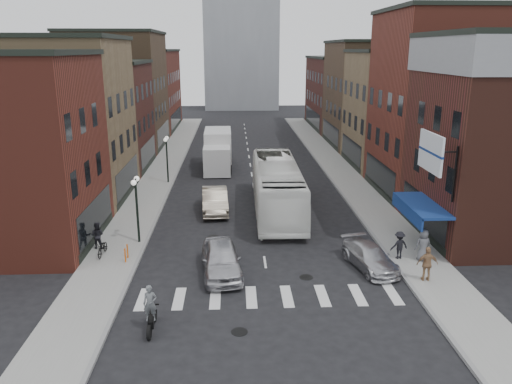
% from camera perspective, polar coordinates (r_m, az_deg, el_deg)
% --- Properties ---
extents(ground, '(160.00, 160.00, 0.00)m').
position_cam_1_polar(ground, '(26.86, 1.16, -8.88)').
color(ground, black).
rests_on(ground, ground).
extents(sidewalk_left, '(3.00, 74.00, 0.15)m').
position_cam_1_polar(sidewalk_left, '(48.14, -10.71, 2.25)').
color(sidewalk_left, gray).
rests_on(sidewalk_left, ground).
extents(sidewalk_right, '(3.00, 74.00, 0.15)m').
position_cam_1_polar(sidewalk_right, '(48.72, 9.51, 2.48)').
color(sidewalk_right, gray).
rests_on(sidewalk_right, ground).
extents(curb_left, '(0.20, 74.00, 0.16)m').
position_cam_1_polar(curb_left, '(47.97, -8.93, 2.20)').
color(curb_left, gray).
rests_on(curb_left, ground).
extents(curb_right, '(0.20, 74.00, 0.16)m').
position_cam_1_polar(curb_right, '(48.44, 7.77, 2.38)').
color(curb_right, gray).
rests_on(curb_right, ground).
extents(crosswalk_stripes, '(12.00, 2.20, 0.01)m').
position_cam_1_polar(crosswalk_stripes, '(24.18, 1.63, -11.87)').
color(crosswalk_stripes, silver).
rests_on(crosswalk_stripes, ground).
extents(bldg_left_near, '(10.30, 9.20, 11.30)m').
position_cam_1_polar(bldg_left_near, '(32.26, -27.07, 4.16)').
color(bldg_left_near, maroon).
rests_on(bldg_left_near, ground).
extents(bldg_left_mid_a, '(10.30, 10.20, 12.30)m').
position_cam_1_polar(bldg_left_mid_a, '(40.90, -21.82, 7.65)').
color(bldg_left_mid_a, olive).
rests_on(bldg_left_mid_a, ground).
extents(bldg_left_mid_b, '(10.30, 10.20, 10.30)m').
position_cam_1_polar(bldg_left_mid_b, '(50.50, -18.09, 8.25)').
color(bldg_left_mid_b, '#49221A').
rests_on(bldg_left_mid_b, ground).
extents(bldg_left_far_a, '(10.30, 12.20, 13.30)m').
position_cam_1_polar(bldg_left_far_a, '(60.97, -15.52, 11.09)').
color(bldg_left_far_a, '#503C28').
rests_on(bldg_left_far_a, ground).
extents(bldg_left_far_b, '(10.30, 16.20, 11.30)m').
position_cam_1_polar(bldg_left_far_b, '(74.73, -13.12, 11.29)').
color(bldg_left_far_b, maroon).
rests_on(bldg_left_far_b, ground).
extents(bldg_right_corner, '(10.30, 9.20, 12.30)m').
position_cam_1_polar(bldg_right_corner, '(33.66, 27.20, 5.44)').
color(bldg_right_corner, '#49221A').
rests_on(bldg_right_corner, ground).
extents(bldg_right_mid_a, '(10.30, 10.20, 14.30)m').
position_cam_1_polar(bldg_right_mid_a, '(41.97, 21.07, 9.29)').
color(bldg_right_mid_a, maroon).
rests_on(bldg_right_mid_a, ground).
extents(bldg_right_mid_b, '(10.30, 10.20, 11.30)m').
position_cam_1_polar(bldg_right_mid_b, '(51.40, 16.53, 9.06)').
color(bldg_right_mid_b, olive).
rests_on(bldg_right_mid_b, ground).
extents(bldg_right_far_a, '(10.30, 12.20, 12.30)m').
position_cam_1_polar(bldg_right_far_a, '(61.81, 13.29, 10.83)').
color(bldg_right_far_a, '#503C28').
rests_on(bldg_right_far_a, ground).
extents(bldg_right_far_b, '(10.30, 16.20, 10.30)m').
position_cam_1_polar(bldg_right_far_b, '(75.42, 10.37, 11.10)').
color(bldg_right_far_b, '#49221A').
rests_on(bldg_right_far_b, ground).
extents(awning_blue, '(1.80, 5.00, 0.78)m').
position_cam_1_polar(awning_blue, '(30.09, 18.10, -1.56)').
color(awning_blue, navy).
rests_on(awning_blue, ground).
extents(billboard_sign, '(1.52, 3.00, 3.70)m').
position_cam_1_polar(billboard_sign, '(27.32, 19.49, 4.18)').
color(billboard_sign, black).
rests_on(billboard_sign, ground).
extents(streetlamp_near, '(0.32, 1.22, 4.11)m').
position_cam_1_polar(streetlamp_near, '(30.09, -13.52, -0.64)').
color(streetlamp_near, black).
rests_on(streetlamp_near, ground).
extents(streetlamp_far, '(0.32, 1.22, 4.11)m').
position_cam_1_polar(streetlamp_far, '(43.52, -10.17, 4.65)').
color(streetlamp_far, black).
rests_on(streetlamp_far, ground).
extents(bike_rack, '(0.08, 0.68, 0.80)m').
position_cam_1_polar(bike_rack, '(28.41, -14.60, -6.78)').
color(bike_rack, '#D8590C').
rests_on(bike_rack, sidewalk_left).
extents(box_truck, '(2.66, 8.39, 3.64)m').
position_cam_1_polar(box_truck, '(48.75, -4.39, 4.73)').
color(box_truck, silver).
rests_on(box_truck, ground).
extents(motorcycle_rider, '(0.60, 2.03, 2.06)m').
position_cam_1_polar(motorcycle_rider, '(21.55, -11.94, -13.05)').
color(motorcycle_rider, black).
rests_on(motorcycle_rider, ground).
extents(transit_bus, '(3.27, 13.25, 3.68)m').
position_cam_1_polar(transit_bus, '(35.68, 2.40, 0.62)').
color(transit_bus, white).
rests_on(transit_bus, ground).
extents(sedan_left_near, '(2.45, 5.03, 1.65)m').
position_cam_1_polar(sedan_left_near, '(26.14, -4.01, -7.66)').
color(sedan_left_near, '#BABABF').
rests_on(sedan_left_near, ground).
extents(sedan_left_far, '(2.09, 5.18, 1.67)m').
position_cam_1_polar(sedan_left_far, '(35.94, -4.72, -0.97)').
color(sedan_left_far, '#B8AA95').
rests_on(sedan_left_far, ground).
extents(curb_car, '(2.70, 4.60, 1.25)m').
position_cam_1_polar(curb_car, '(27.51, 12.88, -7.26)').
color(curb_car, silver).
rests_on(curb_car, ground).
extents(parked_bicycle, '(0.62, 1.67, 0.87)m').
position_cam_1_polar(parked_bicycle, '(29.41, -17.13, -6.12)').
color(parked_bicycle, black).
rests_on(parked_bicycle, sidewalk_left).
extents(ped_left_solo, '(0.83, 0.55, 1.59)m').
position_cam_1_polar(ped_left_solo, '(30.36, -17.68, -4.73)').
color(ped_left_solo, black).
rests_on(ped_left_solo, sidewalk_left).
extents(ped_right_a, '(1.10, 0.72, 1.56)m').
position_cam_1_polar(ped_right_a, '(28.69, 16.05, -5.84)').
color(ped_right_a, black).
rests_on(ped_right_a, sidewalk_right).
extents(ped_right_b, '(1.09, 0.62, 1.78)m').
position_cam_1_polar(ped_right_b, '(26.42, 18.99, -7.78)').
color(ped_right_b, '#9A724E').
rests_on(ped_right_b, sidewalk_right).
extents(ped_right_c, '(0.90, 0.61, 1.78)m').
position_cam_1_polar(ped_right_c, '(28.77, 18.57, -5.77)').
color(ped_right_c, '#58595F').
rests_on(ped_right_c, sidewalk_right).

